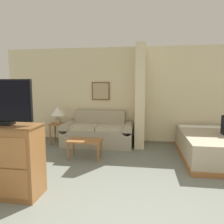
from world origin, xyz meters
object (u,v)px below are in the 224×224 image
Objects in this scene: tv at (3,102)px; tv_dresser at (7,160)px; couch at (98,133)px; coffee_table at (85,142)px; bed at (220,146)px; table_lamp at (58,112)px.

tv_dresser is at bearing -90.00° from tv.
couch reaches higher than coffee_table.
bed is (3.57, 2.10, -1.08)m from tv.
tv is (-0.00, 0.00, 0.84)m from tv_dresser.
couch is at bearing 0.14° from table_lamp.
tv_dresser reaches higher than couch.
table_lamp is 0.43× the size of tv_dresser.
tv reaches higher than bed.
table_lamp is at bearing -179.86° from couch.
tv is at bearing 90.00° from tv_dresser.
bed reaches higher than coffee_table.
couch is 2.91m from bed.
tv_dresser reaches higher than coffee_table.
table_lamp is 0.53× the size of tv.
bed is (3.57, 2.10, -0.24)m from tv_dresser.
couch reaches higher than bed.
tv_dresser is 0.84m from tv.
tv is at bearing -111.88° from coffee_table.
table_lamp is 0.21× the size of bed.
couch is 1.77× the size of tv_dresser.
bed is (2.83, -0.67, -0.05)m from couch.
tv_dresser is 0.49× the size of bed.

